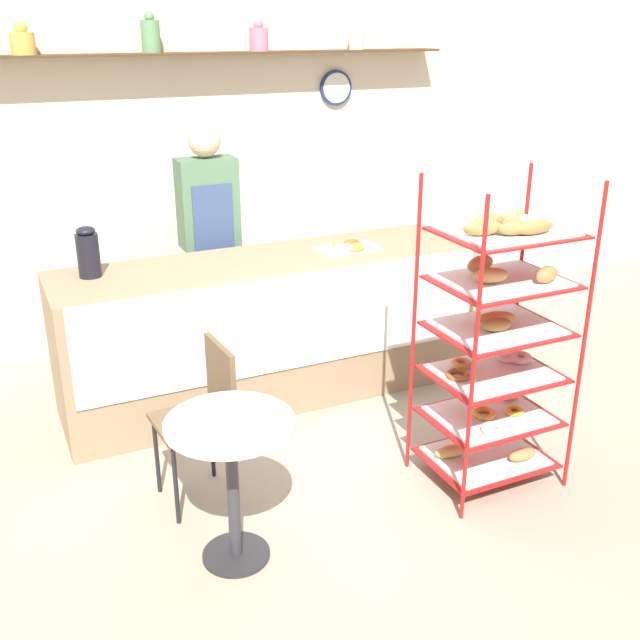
{
  "coord_description": "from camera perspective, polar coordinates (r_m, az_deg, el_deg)",
  "views": [
    {
      "loc": [
        -1.72,
        -3.22,
        2.45
      ],
      "look_at": [
        0.0,
        0.43,
        0.84
      ],
      "focal_mm": 42.0,
      "sensor_mm": 36.0,
      "label": 1
    }
  ],
  "objects": [
    {
      "name": "ground_plane",
      "position": [
        4.39,
        2.43,
        -12.15
      ],
      "size": [
        14.0,
        14.0,
        0.0
      ],
      "primitive_type": "plane",
      "color": "gray"
    },
    {
      "name": "back_wall",
      "position": [
        6.15,
        -8.78,
        11.39
      ],
      "size": [
        10.0,
        0.3,
        2.7
      ],
      "color": "beige",
      "rests_on": "ground_plane"
    },
    {
      "name": "display_counter",
      "position": [
        5.14,
        -3.75,
        -0.62
      ],
      "size": [
        2.84,
        0.76,
        0.99
      ],
      "color": "#937A5B",
      "rests_on": "ground_plane"
    },
    {
      "name": "pastry_rack",
      "position": [
        4.13,
        13.29,
        -1.36
      ],
      "size": [
        0.73,
        0.58,
        1.74
      ],
      "color": "#A51919",
      "rests_on": "ground_plane"
    },
    {
      "name": "person_worker",
      "position": [
        5.51,
        -8.39,
        6.24
      ],
      "size": [
        0.42,
        0.23,
        1.8
      ],
      "color": "#282833",
      "rests_on": "ground_plane"
    },
    {
      "name": "cafe_table",
      "position": [
        3.56,
        -6.77,
        -10.41
      ],
      "size": [
        0.61,
        0.61,
        0.76
      ],
      "color": "#262628",
      "rests_on": "ground_plane"
    },
    {
      "name": "cafe_chair",
      "position": [
        4.04,
        -8.68,
        -6.49
      ],
      "size": [
        0.4,
        0.4,
        0.89
      ],
      "rotation": [
        0.0,
        0.0,
        4.78
      ],
      "color": "black",
      "rests_on": "ground_plane"
    },
    {
      "name": "coffee_carafe",
      "position": [
        4.78,
        -17.26,
        4.94
      ],
      "size": [
        0.14,
        0.14,
        0.32
      ],
      "color": "black",
      "rests_on": "display_counter"
    },
    {
      "name": "donut_tray_counter",
      "position": [
        5.17,
        2.14,
        5.59
      ],
      "size": [
        0.43,
        0.26,
        0.05
      ],
      "color": "silver",
      "rests_on": "display_counter"
    }
  ]
}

